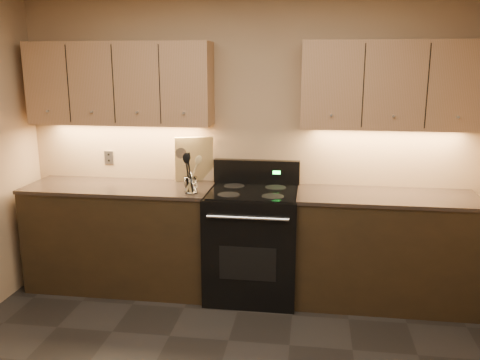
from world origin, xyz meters
The scene contains 14 objects.
wall_back centered at (0.00, 2.00, 1.30)m, with size 4.00×0.04×2.60m, color tan.
counter_left centered at (-1.10, 1.70, 0.47)m, with size 1.62×0.62×0.93m.
counter_right centered at (1.18, 1.70, 0.47)m, with size 1.46×0.62×0.93m.
stove centered at (0.08, 1.68, 0.48)m, with size 0.76×0.68×1.14m.
upper_cab_left centered at (-1.10, 1.85, 1.80)m, with size 1.60×0.30×0.70m, color #A27251.
upper_cab_right centered at (1.18, 1.85, 1.80)m, with size 1.44×0.30×0.70m, color #A27251.
outlet_plate centered at (-1.30, 1.99, 1.12)m, with size 0.09×0.01×0.12m, color #B2B5BA.
utensil_crock centered at (-0.42, 1.55, 0.99)m, with size 0.13×0.13×0.13m.
cutting_board centered at (-0.48, 1.94, 1.14)m, with size 0.34×0.02×0.43m, color tan.
wooden_spoon centered at (-0.45, 1.53, 1.10)m, with size 0.06×0.06×0.30m, color tan, non-canonical shape.
black_spoon centered at (-0.44, 1.56, 1.10)m, with size 0.06×0.06×0.31m, color black, non-canonical shape.
black_turner centered at (-0.40, 1.53, 1.11)m, with size 0.08×0.08×0.33m, color black, non-canonical shape.
steel_spatula centered at (-0.39, 1.57, 1.11)m, with size 0.08×0.08×0.33m, color silver, non-canonical shape.
steel_skimmer centered at (-0.38, 1.53, 1.12)m, with size 0.09×0.09×0.36m, color silver, non-canonical shape.
Camera 1 is at (0.56, -2.40, 1.98)m, focal length 38.00 mm.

